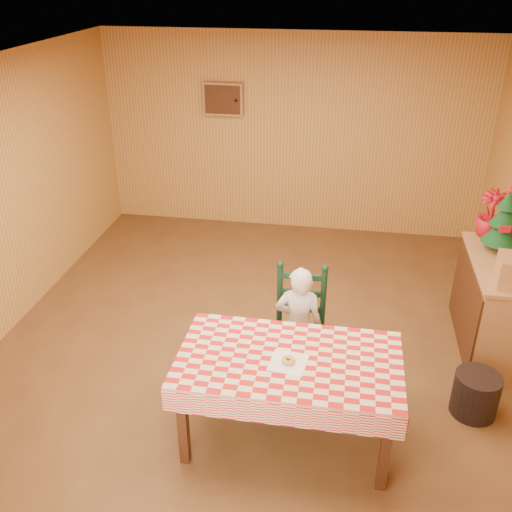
{
  "coord_description": "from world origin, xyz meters",
  "views": [
    {
      "loc": [
        0.78,
        -4.34,
        3.36
      ],
      "look_at": [
        0.0,
        0.2,
        0.95
      ],
      "focal_mm": 40.0,
      "sensor_mm": 36.0,
      "label": 1
    }
  ],
  "objects_px": {
    "dining_table": "(289,367)",
    "seated_child": "(299,326)",
    "shelf_unit": "(492,305)",
    "storage_bin": "(475,394)",
    "ladder_chair": "(299,327)",
    "christmas_tree": "(504,222)"
  },
  "relations": [
    {
      "from": "seated_child",
      "to": "storage_bin",
      "type": "distance_m",
      "value": 1.55
    },
    {
      "from": "dining_table",
      "to": "shelf_unit",
      "type": "height_order",
      "value": "shelf_unit"
    },
    {
      "from": "storage_bin",
      "to": "christmas_tree",
      "type": "bearing_deg",
      "value": 77.51
    },
    {
      "from": "ladder_chair",
      "to": "storage_bin",
      "type": "distance_m",
      "value": 1.55
    },
    {
      "from": "seated_child",
      "to": "dining_table",
      "type": "bearing_deg",
      "value": 90.0
    },
    {
      "from": "dining_table",
      "to": "seated_child",
      "type": "xyz_separation_m",
      "value": [
        -0.0,
        0.73,
        -0.13
      ]
    },
    {
      "from": "shelf_unit",
      "to": "storage_bin",
      "type": "distance_m",
      "value": 1.05
    },
    {
      "from": "ladder_chair",
      "to": "shelf_unit",
      "type": "xyz_separation_m",
      "value": [
        1.75,
        0.72,
        -0.04
      ]
    },
    {
      "from": "seated_child",
      "to": "christmas_tree",
      "type": "relative_size",
      "value": 1.81
    },
    {
      "from": "dining_table",
      "to": "ladder_chair",
      "type": "xyz_separation_m",
      "value": [
        0.0,
        0.79,
        -0.18
      ]
    },
    {
      "from": "shelf_unit",
      "to": "christmas_tree",
      "type": "height_order",
      "value": "christmas_tree"
    },
    {
      "from": "ladder_chair",
      "to": "storage_bin",
      "type": "relative_size",
      "value": 2.89
    },
    {
      "from": "storage_bin",
      "to": "dining_table",
      "type": "bearing_deg",
      "value": -160.26
    },
    {
      "from": "seated_child",
      "to": "storage_bin",
      "type": "xyz_separation_m",
      "value": [
        1.49,
        -0.19,
        -0.38
      ]
    },
    {
      "from": "seated_child",
      "to": "christmas_tree",
      "type": "bearing_deg",
      "value": -149.74
    },
    {
      "from": "dining_table",
      "to": "storage_bin",
      "type": "bearing_deg",
      "value": 19.74
    },
    {
      "from": "ladder_chair",
      "to": "christmas_tree",
      "type": "relative_size",
      "value": 1.74
    },
    {
      "from": "shelf_unit",
      "to": "storage_bin",
      "type": "height_order",
      "value": "shelf_unit"
    },
    {
      "from": "ladder_chair",
      "to": "christmas_tree",
      "type": "bearing_deg",
      "value": 28.86
    },
    {
      "from": "christmas_tree",
      "to": "ladder_chair",
      "type": "bearing_deg",
      "value": -151.14
    },
    {
      "from": "dining_table",
      "to": "christmas_tree",
      "type": "xyz_separation_m",
      "value": [
        1.76,
        1.76,
        0.52
      ]
    },
    {
      "from": "dining_table",
      "to": "shelf_unit",
      "type": "bearing_deg",
      "value": 40.7
    }
  ]
}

